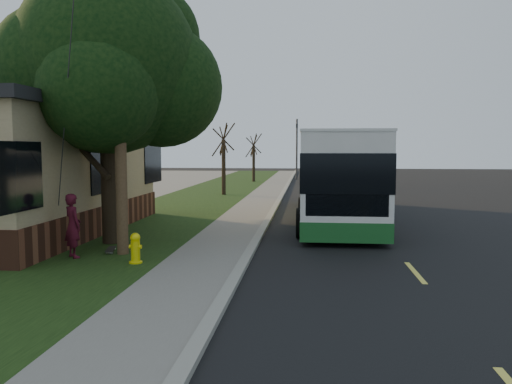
# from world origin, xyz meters

# --- Properties ---
(ground) EXTENTS (120.00, 120.00, 0.00)m
(ground) POSITION_xyz_m (0.00, 0.00, 0.00)
(ground) COLOR black
(ground) RESTS_ON ground
(road) EXTENTS (8.00, 80.00, 0.01)m
(road) POSITION_xyz_m (4.00, 10.00, 0.01)
(road) COLOR black
(road) RESTS_ON ground
(curb) EXTENTS (0.25, 80.00, 0.12)m
(curb) POSITION_xyz_m (0.00, 10.00, 0.06)
(curb) COLOR gray
(curb) RESTS_ON ground
(sidewalk) EXTENTS (2.00, 80.00, 0.08)m
(sidewalk) POSITION_xyz_m (-1.00, 10.00, 0.04)
(sidewalk) COLOR slate
(sidewalk) RESTS_ON ground
(grass_verge) EXTENTS (5.00, 80.00, 0.07)m
(grass_verge) POSITION_xyz_m (-4.50, 10.00, 0.04)
(grass_verge) COLOR black
(grass_verge) RESTS_ON ground
(fire_hydrant) EXTENTS (0.32, 0.32, 0.74)m
(fire_hydrant) POSITION_xyz_m (-2.60, 0.00, 0.43)
(fire_hydrant) COLOR yellow
(fire_hydrant) RESTS_ON grass_verge
(utility_pole) EXTENTS (2.86, 3.21, 9.07)m
(utility_pole) POSITION_xyz_m (-3.31, 0.99, 4.63)
(utility_pole) COLOR #473321
(utility_pole) RESTS_ON ground
(leafy_tree) EXTENTS (6.30, 6.00, 7.80)m
(leafy_tree) POSITION_xyz_m (-4.17, 2.65, 5.17)
(leafy_tree) COLOR black
(leafy_tree) RESTS_ON grass_verge
(bare_tree_near) EXTENTS (1.38, 1.21, 4.31)m
(bare_tree_near) POSITION_xyz_m (-3.50, 18.00, 2.15)
(bare_tree_near) COLOR black
(bare_tree_near) RESTS_ON grass_verge
(bare_tree_far) EXTENTS (1.38, 1.21, 4.03)m
(bare_tree_far) POSITION_xyz_m (-3.00, 30.00, 2.00)
(bare_tree_far) COLOR black
(bare_tree_far) RESTS_ON grass_verge
(traffic_signal) EXTENTS (0.18, 0.22, 5.50)m
(traffic_signal) POSITION_xyz_m (0.50, 34.00, 3.16)
(traffic_signal) COLOR #2D2D30
(traffic_signal) RESTS_ON ground
(transit_bus) EXTENTS (2.89, 12.54, 3.39)m
(transit_bus) POSITION_xyz_m (2.63, 8.74, 1.81)
(transit_bus) COLOR silver
(transit_bus) RESTS_ON ground
(skateboarder) EXTENTS (0.71, 0.69, 1.63)m
(skateboarder) POSITION_xyz_m (-4.38, 0.44, 0.89)
(skateboarder) COLOR #460E1C
(skateboarder) RESTS_ON grass_verge
(skateboard_main) EXTENTS (0.39, 0.82, 0.07)m
(skateboard_main) POSITION_xyz_m (-3.73, 1.24, 0.13)
(skateboard_main) COLOR black
(skateboard_main) RESTS_ON grass_verge
(dumpster) EXTENTS (1.56, 1.33, 1.23)m
(dumpster) POSITION_xyz_m (-7.95, 6.92, 0.66)
(dumpster) COLOR #13321C
(dumpster) RESTS_ON building_lot
(distant_car) EXTENTS (2.18, 4.28, 1.40)m
(distant_car) POSITION_xyz_m (2.96, 30.14, 0.70)
(distant_car) COLOR black
(distant_car) RESTS_ON ground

